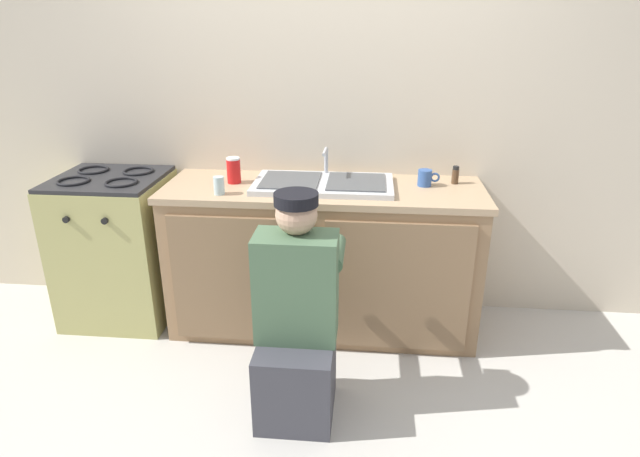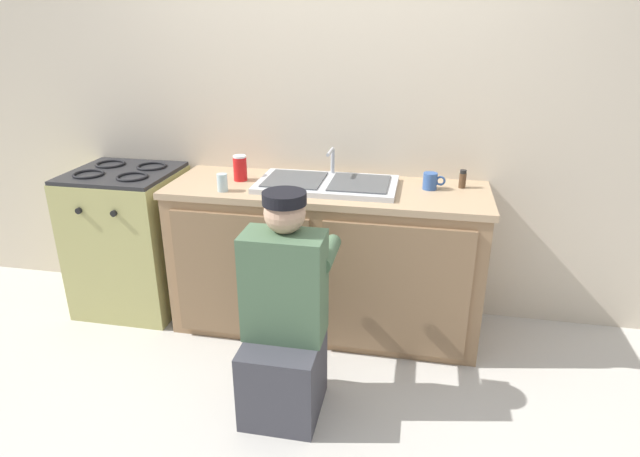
{
  "view_description": "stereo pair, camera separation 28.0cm",
  "coord_description": "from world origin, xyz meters",
  "px_view_note": "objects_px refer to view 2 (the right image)",
  "views": [
    {
      "loc": [
        0.26,
        -2.64,
        1.83
      ],
      "look_at": [
        0.0,
        0.1,
        0.72
      ],
      "focal_mm": 30.0,
      "sensor_mm": 36.0,
      "label": 1
    },
    {
      "loc": [
        0.54,
        -2.6,
        1.83
      ],
      "look_at": [
        0.0,
        0.1,
        0.72
      ],
      "focal_mm": 30.0,
      "sensor_mm": 36.0,
      "label": 2
    }
  ],
  "objects_px": {
    "water_glass": "(222,182)",
    "plumber_person": "(284,325)",
    "soda_cup_red": "(240,168)",
    "spice_bottle_pepper": "(463,179)",
    "stove_range": "(131,240)",
    "sink_double_basin": "(327,183)",
    "coffee_mug": "(431,181)"
  },
  "relations": [
    {
      "from": "stove_range",
      "to": "coffee_mug",
      "type": "bearing_deg",
      "value": 2.18
    },
    {
      "from": "soda_cup_red",
      "to": "water_glass",
      "type": "distance_m",
      "value": 0.22
    },
    {
      "from": "soda_cup_red",
      "to": "water_glass",
      "type": "height_order",
      "value": "soda_cup_red"
    },
    {
      "from": "plumber_person",
      "to": "coffee_mug",
      "type": "xyz_separation_m",
      "value": [
        0.64,
        0.87,
        0.49
      ]
    },
    {
      "from": "soda_cup_red",
      "to": "spice_bottle_pepper",
      "type": "height_order",
      "value": "soda_cup_red"
    },
    {
      "from": "plumber_person",
      "to": "water_glass",
      "type": "relative_size",
      "value": 11.04
    },
    {
      "from": "spice_bottle_pepper",
      "to": "water_glass",
      "type": "height_order",
      "value": "spice_bottle_pepper"
    },
    {
      "from": "sink_double_basin",
      "to": "spice_bottle_pepper",
      "type": "bearing_deg",
      "value": 9.83
    },
    {
      "from": "sink_double_basin",
      "to": "stove_range",
      "type": "relative_size",
      "value": 0.85
    },
    {
      "from": "spice_bottle_pepper",
      "to": "plumber_person",
      "type": "bearing_deg",
      "value": -131.36
    },
    {
      "from": "spice_bottle_pepper",
      "to": "water_glass",
      "type": "distance_m",
      "value": 1.36
    },
    {
      "from": "spice_bottle_pepper",
      "to": "soda_cup_red",
      "type": "bearing_deg",
      "value": -175.31
    },
    {
      "from": "soda_cup_red",
      "to": "coffee_mug",
      "type": "xyz_separation_m",
      "value": [
        1.12,
        0.04,
        -0.03
      ]
    },
    {
      "from": "water_glass",
      "to": "plumber_person",
      "type": "bearing_deg",
      "value": -50.05
    },
    {
      "from": "water_glass",
      "to": "soda_cup_red",
      "type": "bearing_deg",
      "value": 82.5
    },
    {
      "from": "soda_cup_red",
      "to": "sink_double_basin",
      "type": "bearing_deg",
      "value": -2.82
    },
    {
      "from": "spice_bottle_pepper",
      "to": "water_glass",
      "type": "relative_size",
      "value": 1.05
    },
    {
      "from": "water_glass",
      "to": "stove_range",
      "type": "bearing_deg",
      "value": 165.42
    },
    {
      "from": "sink_double_basin",
      "to": "coffee_mug",
      "type": "distance_m",
      "value": 0.59
    },
    {
      "from": "sink_double_basin",
      "to": "stove_range",
      "type": "height_order",
      "value": "sink_double_basin"
    },
    {
      "from": "sink_double_basin",
      "to": "water_glass",
      "type": "height_order",
      "value": "sink_double_basin"
    },
    {
      "from": "stove_range",
      "to": "sink_double_basin",
      "type": "bearing_deg",
      "value": 0.1
    },
    {
      "from": "plumber_person",
      "to": "water_glass",
      "type": "xyz_separation_m",
      "value": [
        -0.51,
        0.6,
        0.5
      ]
    },
    {
      "from": "stove_range",
      "to": "water_glass",
      "type": "distance_m",
      "value": 0.91
    },
    {
      "from": "sink_double_basin",
      "to": "coffee_mug",
      "type": "xyz_separation_m",
      "value": [
        0.59,
        0.07,
        0.03
      ]
    },
    {
      "from": "coffee_mug",
      "to": "water_glass",
      "type": "xyz_separation_m",
      "value": [
        -1.15,
        -0.26,
        0.0
      ]
    },
    {
      "from": "sink_double_basin",
      "to": "water_glass",
      "type": "bearing_deg",
      "value": -160.84
    },
    {
      "from": "soda_cup_red",
      "to": "water_glass",
      "type": "bearing_deg",
      "value": -97.5
    },
    {
      "from": "sink_double_basin",
      "to": "spice_bottle_pepper",
      "type": "height_order",
      "value": "sink_double_basin"
    },
    {
      "from": "soda_cup_red",
      "to": "spice_bottle_pepper",
      "type": "relative_size",
      "value": 1.45
    },
    {
      "from": "soda_cup_red",
      "to": "stove_range",
      "type": "bearing_deg",
      "value": -177.89
    },
    {
      "from": "coffee_mug",
      "to": "soda_cup_red",
      "type": "bearing_deg",
      "value": -177.77
    }
  ]
}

